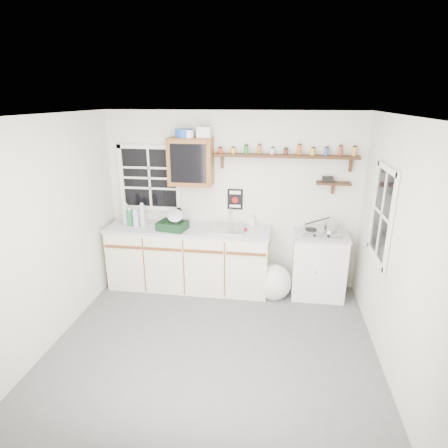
% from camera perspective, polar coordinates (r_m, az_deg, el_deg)
% --- Properties ---
extents(room, '(3.64, 3.24, 2.54)m').
position_cam_1_polar(room, '(3.87, -1.75, -2.61)').
color(room, '#525255').
rests_on(room, ground).
extents(main_cabinet, '(2.31, 0.63, 0.92)m').
position_cam_1_polar(main_cabinet, '(5.46, -5.39, -5.08)').
color(main_cabinet, beige).
rests_on(main_cabinet, floor).
extents(right_cabinet, '(0.73, 0.57, 0.91)m').
position_cam_1_polar(right_cabinet, '(5.38, 14.15, -6.03)').
color(right_cabinet, silver).
rests_on(right_cabinet, floor).
extents(sink, '(0.52, 0.44, 0.29)m').
position_cam_1_polar(sink, '(5.20, 0.23, -0.68)').
color(sink, '#AEAEB3').
rests_on(sink, main_cabinet).
extents(upper_cabinet, '(0.60, 0.32, 0.65)m').
position_cam_1_polar(upper_cabinet, '(5.20, -5.10, 9.43)').
color(upper_cabinet, brown).
rests_on(upper_cabinet, wall_back).
extents(upper_cabinet_clutter, '(0.48, 0.24, 0.14)m').
position_cam_1_polar(upper_cabinet_clutter, '(5.15, -5.03, 13.66)').
color(upper_cabinet_clutter, '#1942A6').
rests_on(upper_cabinet_clutter, upper_cabinet).
extents(spice_shelf, '(1.91, 0.18, 0.35)m').
position_cam_1_polar(spice_shelf, '(5.11, 9.50, 10.30)').
color(spice_shelf, black).
rests_on(spice_shelf, wall_back).
extents(secondary_shelf, '(0.45, 0.16, 0.24)m').
position_cam_1_polar(secondary_shelf, '(5.24, 16.08, 6.08)').
color(secondary_shelf, black).
rests_on(secondary_shelf, wall_back).
extents(warning_sign, '(0.22, 0.02, 0.30)m').
position_cam_1_polar(warning_sign, '(5.35, 1.70, 3.79)').
color(warning_sign, black).
rests_on(warning_sign, wall_back).
extents(window_back, '(0.93, 0.03, 0.98)m').
position_cam_1_polar(window_back, '(5.56, -11.27, 6.88)').
color(window_back, black).
rests_on(window_back, wall_back).
extents(window_right, '(0.03, 0.78, 1.08)m').
position_cam_1_polar(window_right, '(4.42, 22.98, 1.37)').
color(window_right, black).
rests_on(window_right, wall_back).
extents(water_bottles, '(0.35, 0.16, 0.33)m').
position_cam_1_polar(water_bottles, '(5.48, -13.71, 1.20)').
color(water_bottles, '#A1B2BC').
rests_on(water_bottles, main_cabinet).
extents(dish_rack, '(0.43, 0.36, 0.29)m').
position_cam_1_polar(dish_rack, '(5.20, -7.71, 0.11)').
color(dish_rack, black).
rests_on(dish_rack, main_cabinet).
extents(soap_bottle, '(0.10, 0.10, 0.18)m').
position_cam_1_polar(soap_bottle, '(5.34, 4.34, 0.71)').
color(soap_bottle, white).
rests_on(soap_bottle, main_cabinet).
extents(rag, '(0.14, 0.12, 0.02)m').
position_cam_1_polar(rag, '(5.17, 2.86, -0.84)').
color(rag, maroon).
rests_on(rag, main_cabinet).
extents(hotplate, '(0.51, 0.29, 0.07)m').
position_cam_1_polar(hotplate, '(5.18, 14.49, -1.21)').
color(hotplate, '#AEAEB3').
rests_on(hotplate, right_cabinet).
extents(saucepan, '(0.42, 0.25, 0.18)m').
position_cam_1_polar(saucepan, '(5.17, 15.88, -0.37)').
color(saucepan, '#AEAEB3').
rests_on(saucepan, hotplate).
extents(trash_bag, '(0.46, 0.41, 0.52)m').
position_cam_1_polar(trash_bag, '(5.31, 7.59, -8.76)').
color(trash_bag, silver).
rests_on(trash_bag, floor).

